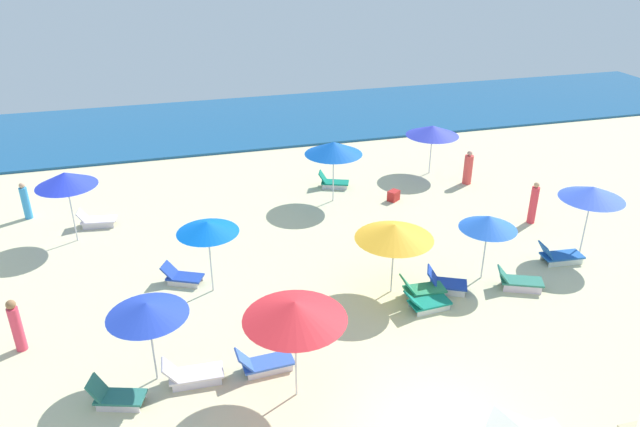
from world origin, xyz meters
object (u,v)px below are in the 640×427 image
at_px(lounge_chair_2_1, 116,396).
at_px(umbrella_8, 489,222).
at_px(lounge_chair_5_0, 333,182).
at_px(lounge_chair_8_1, 445,283).
at_px(umbrella_0, 433,131).
at_px(lounge_chair_3_1, 426,303).
at_px(umbrella_6, 593,193).
at_px(lounge_chair_6_0, 559,255).
at_px(umbrella_1, 65,179).
at_px(beachgoer_1, 26,202).
at_px(cooler_box_0, 394,196).
at_px(umbrella_2, 147,309).
at_px(beachgoer_2, 533,204).
at_px(lounge_chair_8_0, 519,281).
at_px(umbrella_3, 394,232).
at_px(beachgoer_0, 468,169).
at_px(lounge_chair_2_0, 191,374).
at_px(umbrella_7, 295,311).
at_px(umbrella_5, 334,148).
at_px(lounge_chair_1_0, 96,220).
at_px(beachgoer_3, 16,326).
at_px(lounge_chair_7_0, 263,363).
at_px(lounge_chair_4_0, 182,276).
at_px(umbrella_4, 207,227).

height_order(lounge_chair_2_1, umbrella_8, umbrella_8).
xyz_separation_m(lounge_chair_5_0, lounge_chair_8_1, (1.05, -8.87, 0.03)).
xyz_separation_m(umbrella_0, lounge_chair_3_1, (-4.78, -10.06, -1.82)).
distance_m(umbrella_6, lounge_chair_6_0, 2.37).
bearing_deg(umbrella_1, beachgoer_1, 128.92).
relative_size(umbrella_8, cooler_box_0, 4.74).
distance_m(umbrella_2, beachgoer_2, 15.28).
bearing_deg(beachgoer_2, umbrella_8, 34.64).
bearing_deg(umbrella_2, umbrella_8, 11.55).
bearing_deg(lounge_chair_6_0, umbrella_1, 74.35).
bearing_deg(lounge_chair_8_0, beachgoer_2, -14.39).
xyz_separation_m(umbrella_2, umbrella_3, (7.24, 2.16, -0.00)).
relative_size(umbrella_1, beachgoer_1, 1.79).
distance_m(umbrella_8, beachgoer_0, 8.15).
distance_m(umbrella_3, beachgoer_2, 7.81).
distance_m(lounge_chair_2_0, umbrella_7, 3.50).
relative_size(umbrella_1, umbrella_5, 1.04).
relative_size(lounge_chair_1_0, umbrella_5, 0.56).
bearing_deg(beachgoer_3, umbrella_6, 68.53).
distance_m(umbrella_0, beachgoer_1, 17.33).
bearing_deg(umbrella_2, lounge_chair_8_0, 6.31).
height_order(umbrella_3, umbrella_7, umbrella_7).
height_order(umbrella_1, lounge_chair_7_0, umbrella_1).
distance_m(umbrella_0, lounge_chair_8_1, 10.17).
distance_m(lounge_chair_1_0, beachgoer_0, 15.75).
height_order(beachgoer_1, cooler_box_0, beachgoer_1).
distance_m(lounge_chair_2_0, beachgoer_0, 16.22).
distance_m(umbrella_1, lounge_chair_5_0, 10.89).
height_order(umbrella_5, umbrella_7, umbrella_7).
height_order(lounge_chair_1_0, lounge_chair_7_0, lounge_chair_7_0).
height_order(umbrella_0, lounge_chair_4_0, umbrella_0).
height_order(lounge_chair_2_0, umbrella_4, umbrella_4).
bearing_deg(umbrella_7, umbrella_4, 105.70).
bearing_deg(lounge_chair_4_0, umbrella_2, -165.95).
distance_m(umbrella_8, beachgoer_1, 17.43).
relative_size(lounge_chair_5_0, beachgoer_2, 0.85).
bearing_deg(umbrella_6, beachgoer_0, 96.43).
distance_m(umbrella_0, umbrella_8, 9.18).
relative_size(lounge_chair_3_1, lounge_chair_8_1, 1.01).
distance_m(umbrella_6, lounge_chair_7_0, 12.42).
distance_m(umbrella_6, beachgoer_2, 3.06).
height_order(beachgoer_2, beachgoer_3, beachgoer_2).
bearing_deg(umbrella_6, umbrella_5, 136.86).
relative_size(umbrella_2, lounge_chair_2_1, 1.67).
bearing_deg(beachgoer_2, umbrella_0, -78.43).
bearing_deg(lounge_chair_7_0, umbrella_0, -44.59).
height_order(umbrella_7, cooler_box_0, umbrella_7).
bearing_deg(cooler_box_0, lounge_chair_4_0, 169.17).
xyz_separation_m(lounge_chair_2_0, umbrella_3, (6.39, 2.53, 1.87)).
bearing_deg(lounge_chair_2_1, beachgoer_3, 59.37).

